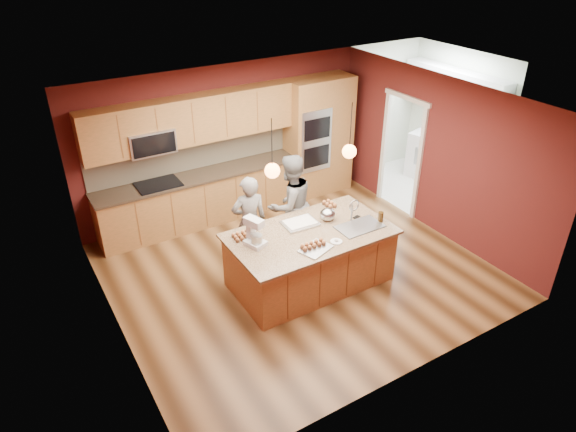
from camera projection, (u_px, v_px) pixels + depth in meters
floor at (297, 270)px, 8.09m from camera, size 5.50×5.50×0.00m
ceiling at (299, 103)px, 6.75m from camera, size 5.50×5.50×0.00m
wall_back at (225, 140)px, 9.27m from camera, size 5.50×0.00×5.50m
wall_front at (421, 284)px, 5.56m from camera, size 5.50×0.00×5.50m
wall_left at (105, 248)px, 6.18m from camera, size 0.00×5.00×5.00m
wall_right at (436, 155)px, 8.65m from camera, size 0.00×5.00×5.00m
cabinet_run at (197, 172)px, 8.96m from camera, size 3.74×0.64×2.30m
oven_column at (318, 136)px, 9.98m from camera, size 1.30×0.62×2.30m
doorway_trim at (401, 156)px, 9.39m from camera, size 0.08×1.11×2.20m
laundry_room at (455, 89)px, 9.97m from camera, size 2.60×2.70×2.70m
pendant_left at (272, 170)px, 6.56m from camera, size 0.20×0.20×0.80m
pendant_right at (349, 151)px, 7.12m from camera, size 0.20×0.20×0.80m
island at (311, 257)px, 7.62m from camera, size 2.37×1.33×1.25m
person_left at (249, 222)px, 7.90m from camera, size 0.61×0.46×1.51m
person_right at (290, 205)px, 8.19m from camera, size 0.89×0.73×1.69m
stand_mixer at (254, 234)px, 7.04m from camera, size 0.30×0.35×0.41m
sheet_cake at (300, 223)px, 7.59m from camera, size 0.53×0.40×0.05m
cooling_rack at (316, 249)px, 7.01m from camera, size 0.51×0.44×0.02m
mixing_bowl at (328, 214)px, 7.67m from camera, size 0.24×0.24×0.20m
plate at (336, 242)px, 7.18m from camera, size 0.17×0.17×0.01m
tumbler at (381, 217)px, 7.64m from camera, size 0.08×0.08×0.15m
phone at (356, 217)px, 7.78m from camera, size 0.13×0.09×0.01m
cupcakes_left at (242, 236)px, 7.27m from camera, size 0.30×0.22×0.07m
cupcakes_rack at (313, 245)px, 7.03m from camera, size 0.39×0.15×0.07m
cupcakes_right at (329, 204)px, 8.08m from camera, size 0.16×0.25×0.07m
washer at (448, 164)px, 10.41m from camera, size 0.74×0.76×1.03m
dryer at (426, 155)px, 10.90m from camera, size 0.74×0.75×0.97m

